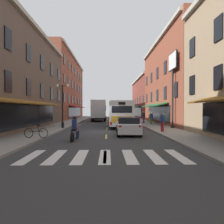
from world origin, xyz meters
TOP-DOWN VIEW (x-y plane):
  - ground_plane at (0.00, 0.00)m, footprint 34.80×80.00m
  - lane_centre_dashes at (0.00, -0.25)m, footprint 0.14×73.90m
  - crosswalk_near at (0.00, -10.00)m, footprint 7.10×2.80m
  - sidewalk_left at (-5.90, 0.00)m, footprint 3.00×80.00m
  - sidewalk_right at (5.90, 0.00)m, footprint 3.00×80.00m
  - billboard_sign at (7.05, 2.16)m, footprint 0.40×2.47m
  - transit_bus at (1.69, 7.27)m, footprint 2.88×12.56m
  - box_truck at (-1.48, 16.82)m, footprint 2.53×6.81m
  - sedan_near at (1.81, -2.23)m, footprint 2.02×4.64m
  - sedan_mid at (-1.41, 27.00)m, footprint 2.08×4.60m
  - motorcycle_rider at (-2.11, -5.42)m, footprint 0.62×2.07m
  - bicycle_near at (-4.85, -5.08)m, footprint 1.71×0.48m
  - pedestrian_near at (5.01, -1.35)m, footprint 0.53×0.43m
  - pedestrian_mid at (6.42, 10.66)m, footprint 0.36×0.36m
  - pedestrian_far at (5.97, 7.55)m, footprint 0.36×0.36m
  - pedestrian_rear at (5.34, 9.94)m, footprint 0.36×0.36m
  - street_lamp_twin at (-4.71, 2.39)m, footprint 1.42×0.32m

SIDE VIEW (x-z plane):
  - ground_plane at x=0.00m, z-range -0.10..0.00m
  - lane_centre_dashes at x=0.00m, z-range 0.00..0.01m
  - crosswalk_near at x=0.00m, z-range 0.00..0.01m
  - sidewalk_left at x=-5.90m, z-range 0.00..0.14m
  - sidewalk_right at x=5.90m, z-range 0.00..0.14m
  - bicycle_near at x=-4.85m, z-range 0.05..0.96m
  - motorcycle_rider at x=-2.11m, z-range -0.12..1.54m
  - sedan_mid at x=-1.41m, z-range 0.01..1.40m
  - sedan_near at x=1.81m, z-range 0.01..1.47m
  - pedestrian_far at x=5.97m, z-range 0.16..1.80m
  - pedestrian_mid at x=6.42m, z-range 0.16..1.81m
  - pedestrian_rear at x=5.34m, z-range 0.16..1.88m
  - pedestrian_near at x=5.01m, z-range 0.19..1.88m
  - transit_bus at x=1.69m, z-range 0.08..3.16m
  - box_truck at x=-1.48m, z-range 0.07..3.78m
  - street_lamp_twin at x=-4.71m, z-range 0.41..5.06m
  - billboard_sign at x=7.05m, z-range 2.17..10.21m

